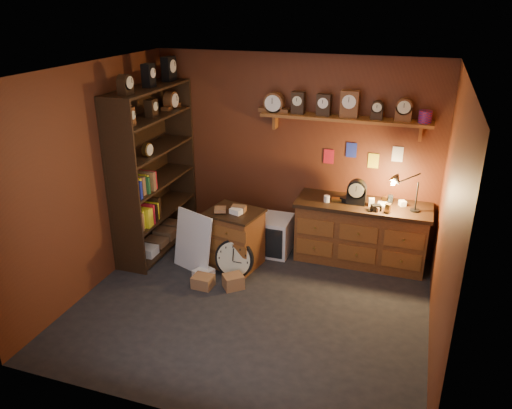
% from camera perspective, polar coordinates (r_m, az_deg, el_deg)
% --- Properties ---
extents(floor, '(4.00, 4.00, 0.00)m').
position_cam_1_polar(floor, '(6.04, -0.45, -11.29)').
color(floor, black).
rests_on(floor, ground).
extents(room_shell, '(4.02, 3.62, 2.71)m').
position_cam_1_polar(room_shell, '(5.35, 0.33, 4.72)').
color(room_shell, '#592915').
rests_on(room_shell, ground).
extents(shelving_unit, '(0.47, 1.60, 2.58)m').
position_cam_1_polar(shelving_unit, '(6.99, -11.87, 4.54)').
color(shelving_unit, black).
rests_on(shelving_unit, ground).
extents(workbench, '(1.76, 0.66, 1.36)m').
position_cam_1_polar(workbench, '(6.87, 11.93, -2.79)').
color(workbench, brown).
rests_on(workbench, ground).
extents(low_cabinet, '(0.78, 0.70, 0.87)m').
position_cam_1_polar(low_cabinet, '(6.66, -2.48, -3.63)').
color(low_cabinet, brown).
rests_on(low_cabinet, ground).
extents(big_round_clock, '(0.51, 0.17, 0.52)m').
position_cam_1_polar(big_round_clock, '(6.46, -2.50, -6.21)').
color(big_round_clock, black).
rests_on(big_round_clock, ground).
extents(white_panel, '(0.63, 0.38, 0.81)m').
position_cam_1_polar(white_panel, '(6.80, -7.09, -7.22)').
color(white_panel, silver).
rests_on(white_panel, ground).
extents(mini_fridge, '(0.51, 0.53, 0.53)m').
position_cam_1_polar(mini_fridge, '(7.05, 1.89, -3.50)').
color(mini_fridge, silver).
rests_on(mini_fridge, ground).
extents(floor_box_a, '(0.26, 0.22, 0.15)m').
position_cam_1_polar(floor_box_a, '(6.35, -6.08, -8.74)').
color(floor_box_a, brown).
rests_on(floor_box_a, ground).
extents(floor_box_b, '(0.27, 0.29, 0.12)m').
position_cam_1_polar(floor_box_b, '(6.55, -6.01, -7.87)').
color(floor_box_b, white).
rests_on(floor_box_b, ground).
extents(floor_box_c, '(0.31, 0.30, 0.18)m').
position_cam_1_polar(floor_box_c, '(6.30, -2.61, -8.78)').
color(floor_box_c, brown).
rests_on(floor_box_c, ground).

